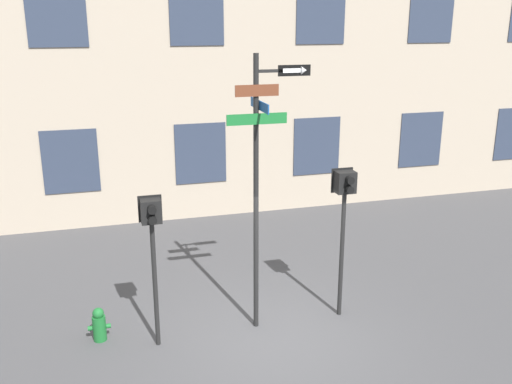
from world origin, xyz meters
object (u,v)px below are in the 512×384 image
pedestrian_signal_left (152,231)px  pedestrian_signal_right (344,202)px  fire_hydrant (99,325)px  street_sign_pole (260,170)px

pedestrian_signal_left → pedestrian_signal_right: 3.45m
pedestrian_signal_left → fire_hydrant: pedestrian_signal_left is taller
pedestrian_signal_right → street_sign_pole: bearing=179.2°
pedestrian_signal_right → fire_hydrant: bearing=176.0°
pedestrian_signal_left → street_sign_pole: bearing=4.1°
street_sign_pole → pedestrian_signal_right: bearing=-0.8°
fire_hydrant → pedestrian_signal_right: bearing=-4.0°
street_sign_pole → fire_hydrant: street_sign_pole is taller
street_sign_pole → fire_hydrant: (-2.84, 0.29, -2.66)m
street_sign_pole → pedestrian_signal_right: size_ratio=1.71×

